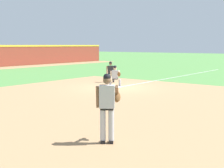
{
  "coord_description": "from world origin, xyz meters",
  "views": [
    {
      "loc": [
        -15.08,
        -11.34,
        2.59
      ],
      "look_at": [
        -6.19,
        -4.42,
        1.18
      ],
      "focal_mm": 50.0,
      "sensor_mm": 36.0,
      "label": 1
    }
  ],
  "objects_px": {
    "pitcher": "(108,104)",
    "first_baseman": "(115,75)",
    "first_base_bag": "(117,87)",
    "umpire": "(111,71)",
    "baseball": "(110,98)"
  },
  "relations": [
    {
      "from": "first_baseman",
      "to": "umpire",
      "type": "xyz_separation_m",
      "value": [
        1.75,
        1.75,
        0.06
      ]
    },
    {
      "from": "first_base_bag",
      "to": "pitcher",
      "type": "xyz_separation_m",
      "value": [
        -8.8,
        -6.31,
        1.01
      ]
    },
    {
      "from": "pitcher",
      "to": "umpire",
      "type": "height_order",
      "value": "pitcher"
    },
    {
      "from": "umpire",
      "to": "pitcher",
      "type": "bearing_deg",
      "value": -142.18
    },
    {
      "from": "first_baseman",
      "to": "umpire",
      "type": "relative_size",
      "value": 0.92
    },
    {
      "from": "first_base_bag",
      "to": "baseball",
      "type": "xyz_separation_m",
      "value": [
        -3.33,
        -2.1,
        -0.01
      ]
    },
    {
      "from": "pitcher",
      "to": "first_baseman",
      "type": "height_order",
      "value": "pitcher"
    },
    {
      "from": "first_base_bag",
      "to": "first_baseman",
      "type": "distance_m",
      "value": 0.77
    },
    {
      "from": "baseball",
      "to": "umpire",
      "type": "height_order",
      "value": "umpire"
    },
    {
      "from": "pitcher",
      "to": "umpire",
      "type": "relative_size",
      "value": 1.27
    },
    {
      "from": "baseball",
      "to": "pitcher",
      "type": "bearing_deg",
      "value": -142.44
    },
    {
      "from": "baseball",
      "to": "pitcher",
      "type": "height_order",
      "value": "pitcher"
    },
    {
      "from": "first_base_bag",
      "to": "first_baseman",
      "type": "xyz_separation_m",
      "value": [
        0.2,
        0.28,
        0.69
      ]
    },
    {
      "from": "pitcher",
      "to": "first_baseman",
      "type": "relative_size",
      "value": 1.39
    },
    {
      "from": "pitcher",
      "to": "first_baseman",
      "type": "distance_m",
      "value": 11.15
    }
  ]
}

